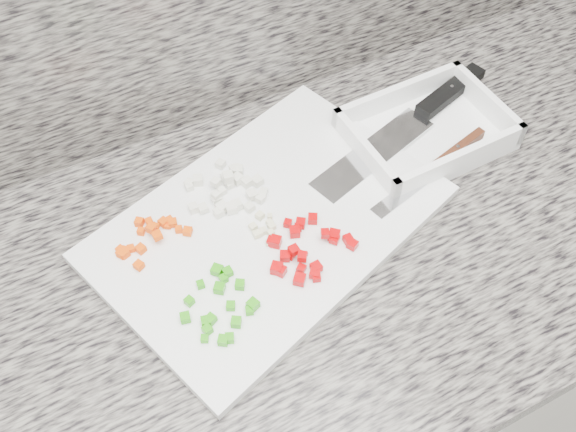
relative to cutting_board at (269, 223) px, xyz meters
name	(u,v)px	position (x,y,z in m)	size (l,w,h in m)	color
cabinet	(236,412)	(-0.11, -0.05, -0.48)	(3.92, 0.62, 0.86)	white
countertop	(215,293)	(-0.11, -0.05, -0.03)	(3.96, 0.64, 0.04)	slate
cutting_board	(269,223)	(0.00, 0.00, 0.00)	(0.47, 0.31, 0.02)	white
carrot_pile	(150,236)	(-0.16, 0.04, 0.01)	(0.11, 0.08, 0.02)	#EC4A05
onion_pile	(228,190)	(-0.03, 0.07, 0.02)	(0.12, 0.11, 0.02)	silver
green_pepper_pile	(221,305)	(-0.11, -0.10, 0.01)	(0.10, 0.11, 0.01)	#2A9C0E
red_pepper_pile	(303,249)	(0.02, -0.07, 0.02)	(0.13, 0.11, 0.02)	#B20205
garlic_pile	(264,229)	(-0.01, -0.01, 0.01)	(0.04, 0.06, 0.01)	beige
chef_knife	(425,111)	(0.31, 0.07, 0.01)	(0.37, 0.15, 0.02)	silver
paring_knife	(444,161)	(0.27, -0.03, 0.01)	(0.23, 0.07, 0.02)	silver
tray	(426,133)	(0.29, 0.04, 0.01)	(0.24, 0.18, 0.05)	white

